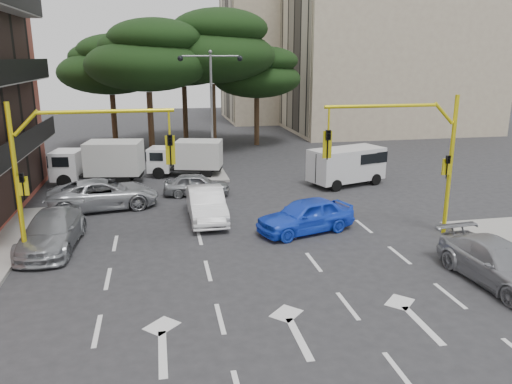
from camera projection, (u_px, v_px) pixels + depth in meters
ground at (262, 266)px, 18.45m from camera, size 120.00×120.00×0.00m
median_strip at (213, 171)px, 33.58m from camera, size 1.40×6.00×0.15m
apartment_beige_near at (391, 38)px, 50.04m from camera, size 20.20×12.15×18.70m
apartment_beige_far at (292, 50)px, 60.35m from camera, size 16.20×12.15×16.70m
pine_left_near at (148, 55)px, 36.50m from camera, size 9.15×9.15×10.23m
pine_center at (213, 46)px, 39.16m from camera, size 9.98×9.98×11.16m
pine_left_far at (111, 64)px, 39.91m from camera, size 8.32×8.32×9.30m
pine_right at (257, 72)px, 42.34m from camera, size 7.49×7.49×8.37m
pine_back at (184, 56)px, 43.69m from camera, size 9.15×9.15×10.23m
signal_mast_right at (413, 147)px, 20.60m from camera, size 5.79×0.37×6.00m
signal_mast_left at (67, 160)px, 18.04m from camera, size 5.79×0.37×6.00m
street_lamp_center at (211, 90)px, 32.18m from camera, size 4.16×0.36×7.77m
car_white_hatch at (206, 204)px, 23.54m from camera, size 1.65×4.63×1.52m
car_blue_compact at (306, 216)px, 21.90m from camera, size 4.76×3.01×1.51m
car_silver_wagon at (52, 231)px, 20.05m from camera, size 2.33×5.09×1.44m
car_silver_cross_a at (104, 194)px, 25.35m from camera, size 5.78×3.38×1.51m
car_silver_cross_b at (197, 184)px, 27.78m from camera, size 3.80×1.90×1.24m
car_silver_parked at (499, 264)px, 16.91m from camera, size 2.40×5.06×1.43m
van_white at (346, 166)px, 29.98m from camera, size 4.96×3.39×2.27m
box_truck_a at (99, 163)px, 30.03m from camera, size 5.61×3.05×2.62m
box_truck_b at (186, 158)px, 32.17m from camera, size 5.08×3.13×2.33m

